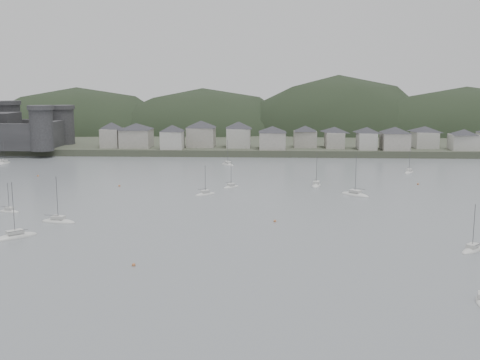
{
  "coord_description": "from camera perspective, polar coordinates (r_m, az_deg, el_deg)",
  "views": [
    {
      "loc": [
        7.35,
        -81.47,
        32.66
      ],
      "look_at": [
        0.0,
        75.0,
        6.0
      ],
      "focal_mm": 42.77,
      "sensor_mm": 36.0,
      "label": 1
    }
  ],
  "objects": [
    {
      "name": "ground",
      "position": [
        88.08,
        -2.34,
        -12.11
      ],
      "size": [
        900.0,
        900.0,
        0.0
      ],
      "primitive_type": "plane",
      "color": "slate",
      "rests_on": "ground"
    },
    {
      "name": "far_shore_land",
      "position": [
        377.83,
        1.57,
        4.92
      ],
      "size": [
        900.0,
        250.0,
        3.0
      ],
      "primitive_type": "cube",
      "color": "#383D2D",
      "rests_on": "ground"
    },
    {
      "name": "forested_ridge",
      "position": [
        353.62,
        2.26,
        2.51
      ],
      "size": [
        851.55,
        103.94,
        102.57
      ],
      "color": "black",
      "rests_on": "ground"
    },
    {
      "name": "waterfront_town",
      "position": [
        269.38,
        11.95,
        4.34
      ],
      "size": [
        451.48,
        28.46,
        12.92
      ],
      "color": "gray",
      "rests_on": "far_shore_land"
    },
    {
      "name": "sailboat_lead",
      "position": [
        169.2,
        -3.47,
        -1.43
      ],
      "size": [
        6.72,
        6.04,
        9.43
      ],
      "rotation": [
        0.0,
        0.0,
        2.25
      ],
      "color": "silver",
      "rests_on": "ground"
    },
    {
      "name": "moored_fleet",
      "position": [
        143.94,
        -5.44,
        -3.43
      ],
      "size": [
        240.06,
        172.22,
        12.98
      ],
      "color": "silver",
      "rests_on": "ground"
    },
    {
      "name": "mooring_buoys",
      "position": [
        140.59,
        -2.73,
        -3.72
      ],
      "size": [
        189.45,
        134.01,
        0.7
      ],
      "color": "#AF673A",
      "rests_on": "ground"
    }
  ]
}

